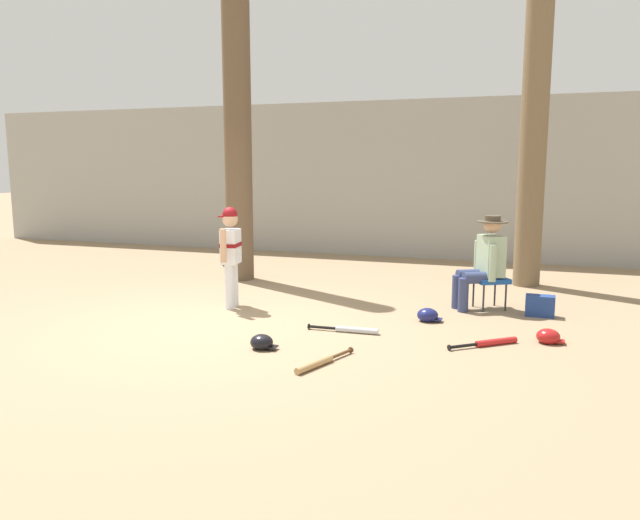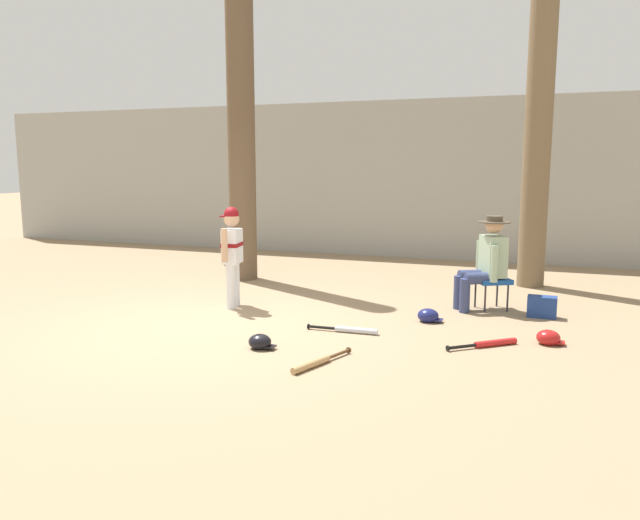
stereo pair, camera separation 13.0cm
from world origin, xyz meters
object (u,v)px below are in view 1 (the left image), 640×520
Objects in this scene: young_ballplayer at (230,251)px; bat_aluminum_silver at (351,330)px; folding_stool at (490,281)px; tree_near_player at (237,121)px; tree_behind_spectator at (534,130)px; batting_helmet_navy at (428,315)px; handbag_beside_stool at (540,306)px; batting_helmet_red at (548,337)px; bat_red_barrel at (491,342)px; batting_helmet_black at (262,342)px; seated_spectator at (484,260)px; bat_wood_tan at (319,363)px.

young_ballplayer reaches higher than bat_aluminum_silver.
bat_aluminum_silver is (-1.35, -1.68, -0.33)m from folding_stool.
tree_near_player is 1.05× the size of tree_behind_spectator.
batting_helmet_navy is at bearing -125.23° from folding_stool.
batting_helmet_red is at bearing -86.34° from handbag_beside_stool.
bat_red_barrel is (3.31, -0.67, -0.71)m from young_ballplayer.
tree_near_player is at bearing 136.16° from bat_aluminum_silver.
young_ballplayer is at bearing 174.37° from batting_helmet_red.
batting_helmet_black is at bearing -138.47° from handbag_beside_stool.
young_ballplayer is 1.98× the size of bat_red_barrel.
handbag_beside_stool is 3.54m from batting_helmet_black.
tree_behind_spectator is 15.75× the size of handbag_beside_stool.
tree_behind_spectator is at bearing 76.59° from folding_stool.
seated_spectator is (3.09, 0.96, -0.10)m from young_ballplayer.
seated_spectator reaches higher than bat_red_barrel.
batting_helmet_red is (2.05, 0.29, 0.04)m from bat_aluminum_silver.
bat_wood_tan is 1.19m from bat_aluminum_silver.
batting_helmet_red is (3.87, -0.38, -0.67)m from young_ballplayer.
folding_stool is 1.72m from bat_red_barrel.
young_ballplayer is 1.09× the size of seated_spectator.
batting_helmet_black reaches higher than bat_wood_tan.
batting_helmet_black is at bearing -158.03° from bat_red_barrel.
bat_wood_tan is 2.87× the size of batting_helmet_black.
batting_helmet_red reaches higher than bat_wood_tan.
bat_aluminum_silver is 1.06m from batting_helmet_navy.
bat_aluminum_silver is (-1.97, -1.47, -0.10)m from handbag_beside_stool.
handbag_beside_stool is 0.51× the size of bat_red_barrel.
young_ballplayer reaches higher than batting_helmet_navy.
folding_stool reaches higher than batting_helmet_black.
seated_spectator is (-0.52, -1.85, -1.70)m from tree_behind_spectator.
folding_stool is 1.93× the size of batting_helmet_red.
tree_behind_spectator is at bearing 74.44° from seated_spectator.
seated_spectator is 1.82× the size of bat_red_barrel.
handbag_beside_stool is 1.16× the size of batting_helmet_navy.
young_ballplayer is at bearing -66.80° from tree_near_player.
batting_helmet_black is (-2.65, -2.35, -0.06)m from handbag_beside_stool.
batting_helmet_red is at bearing 27.43° from bat_red_barrel.
batting_helmet_navy reaches higher than bat_wood_tan.
tree_near_player is 19.09× the size of batting_helmet_navy.
bat_aluminum_silver and bat_red_barrel have the same top height.
batting_helmet_black is (1.93, -3.38, -2.44)m from tree_near_player.
batting_helmet_navy is 1.06× the size of batting_helmet_black.
young_ballplayer is 3.84× the size of handbag_beside_stool.
folding_stool is at bearing 116.39° from batting_helmet_red.
batting_helmet_red reaches higher than bat_red_barrel.
folding_stool reaches higher than batting_helmet_red.
batting_helmet_black is (-1.40, -1.65, -0.00)m from batting_helmet_navy.
batting_helmet_navy is at bearing -27.47° from tree_near_player.
tree_near_player is at bearing 167.31° from handbag_beside_stool.
tree_behind_spectator reaches higher than batting_helmet_red.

